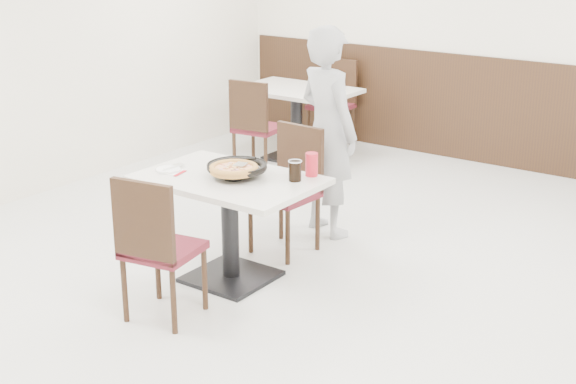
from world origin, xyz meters
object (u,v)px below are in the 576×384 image
Objects in this scene: red_cup at (312,164)px; bg_chair_left_far at (331,104)px; side_plate at (168,170)px; bg_table_left at (297,123)px; cola_glass at (295,171)px; bg_chair_left_near at (259,126)px; main_table at (230,229)px; pizza_pan at (237,170)px; chair_near at (163,246)px; pizza at (234,170)px; diner_person at (328,132)px; chair_far at (284,192)px.

red_cup is 0.17× the size of bg_chair_left_far.
side_plate reaches higher than bg_table_left.
bg_chair_left_near is (-1.79, 1.94, -0.34)m from cola_glass.
main_table is 0.42m from pizza_pan.
chair_near is at bearing -114.71° from cola_glass.
pizza is (0.02, -0.06, 0.02)m from pizza_pan.
bg_chair_left_near reaches higher than cola_glass.
bg_chair_left_far is (-1.38, 3.35, -0.32)m from pizza_pan.
bg_chair_left_near reaches higher than main_table.
side_plate is 1.38m from diner_person.
main_table is 1.26× the size of chair_far.
bg_chair_left_far is at bearing 112.39° from pizza_pan.
main_table is 1.26× the size of bg_chair_left_far.
chair_near is at bearing -69.94° from bg_chair_left_near.
chair_near reaches higher than red_cup.
bg_chair_left_near is (-0.95, 2.27, -0.28)m from side_plate.
chair_far is 0.92m from side_plate.
pizza_pan is 0.34× the size of bg_chair_left_far.
pizza is at bearing 13.85° from side_plate.
chair_far reaches higher than red_cup.
bg_table_left is 1.26× the size of bg_chair_left_near.
cola_glass is (0.35, 0.21, 0.00)m from pizza.
bg_table_left is (-1.38, 2.14, -0.10)m from chair_far.
side_plate is at bearing 102.55° from bg_chair_left_far.
pizza_pan is at bearing 110.45° from bg_chair_left_far.
main_table is at bearing -63.64° from bg_table_left.
chair_near is (0.01, -0.67, 0.10)m from main_table.
side_plate is 0.14× the size of bg_table_left.
chair_far and bg_chair_left_near have the same top height.
pizza_pan is at bearing 96.34° from chair_far.
side_plate is 0.90m from cola_glass.
diner_person is at bearing 110.62° from cola_glass.
bg_chair_left_near is (-1.38, 2.14, 0.10)m from main_table.
diner_person reaches higher than chair_near.
red_cup is (0.87, 0.48, 0.07)m from side_plate.
side_plate is 0.18× the size of bg_chair_left_near.
pizza_pan is 2.55m from bg_chair_left_near.
chair_far is at bearing 80.25° from chair_near.
pizza_pan is at bearing -62.27° from bg_chair_left_near.
diner_person is 2.20m from bg_table_left.
chair_far and bg_chair_left_far have the same top height.
pizza is 0.53m from red_cup.
bg_chair_left_near reaches higher than side_plate.
red_cup is 0.17× the size of bg_chair_left_near.
main_table is 0.72m from red_cup.
pizza_pan is (0.02, 0.71, 0.32)m from chair_near.
diner_person reaches higher than bg_chair_left_far.
bg_table_left is 0.63m from bg_chair_left_far.
bg_table_left is at bearing 117.16° from pizza.
main_table is 0.44m from pizza.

